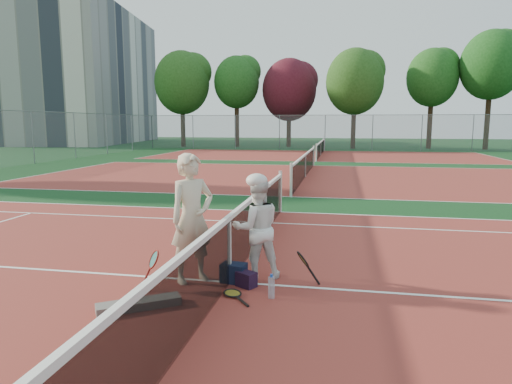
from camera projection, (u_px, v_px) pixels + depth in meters
ground at (230, 282)px, 6.78m from camera, size 130.00×130.00×0.00m
court_main at (230, 282)px, 6.77m from camera, size 23.77×10.97×0.01m
court_far_a at (305, 177)px, 19.88m from camera, size 23.77×10.97×0.01m
court_far_b at (321, 155)px, 32.99m from camera, size 23.77×10.97×0.01m
net_main at (229, 249)px, 6.70m from camera, size 0.10×10.98×1.02m
net_far_a at (305, 165)px, 19.81m from camera, size 0.10×10.98×1.02m
net_far_b at (321, 148)px, 32.91m from camera, size 0.10×10.98×1.02m
fence_back at (325, 133)px, 39.56m from camera, size 32.00×0.06×3.00m
apartment_block at (89, 78)px, 53.57m from camera, size 12.96×23.18×15.00m
player_a at (192, 218)px, 6.70m from camera, size 0.81×0.83×1.92m
player_b at (257, 228)px, 6.89m from camera, size 0.92×0.83×1.54m
racket_red at (154, 270)px, 6.49m from camera, size 0.40×0.39×0.55m
racket_black_held at (303, 269)px, 6.58m from camera, size 0.43×0.39×0.52m
racket_spare at (232, 294)px, 6.26m from camera, size 0.59×0.64×0.05m
sports_bag_navy at (234, 273)px, 6.76m from camera, size 0.39×0.29×0.29m
sports_bag_purple at (246, 279)px, 6.58m from camera, size 0.33×0.30×0.22m
net_cover_canvas at (139, 304)px, 5.82m from camera, size 1.01×0.79×0.11m
water_bottle at (271, 288)px, 6.14m from camera, size 0.09×0.09×0.30m
tree_back_0 at (182, 83)px, 44.31m from camera, size 5.32×5.32×9.25m
tree_back_1 at (237, 83)px, 44.15m from camera, size 4.38×4.38×8.74m
tree_back_maroon at (289, 90)px, 44.09m from camera, size 5.23×5.23×8.49m
tree_back_3 at (355, 82)px, 40.90m from camera, size 5.14×5.14×8.95m
tree_back_4 at (432, 78)px, 41.01m from camera, size 4.53×4.53×8.97m
tree_back_5 at (491, 65)px, 39.26m from camera, size 5.18×5.18×10.25m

